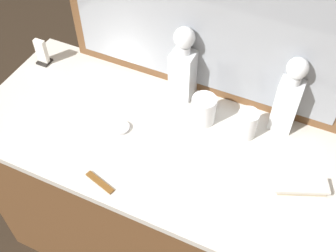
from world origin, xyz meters
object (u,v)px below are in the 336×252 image
Objects in this scene: crystal_decanter_far_left at (288,101)px; crystal_tumbler_center at (247,125)px; porcelain_dish at (121,128)px; tortoiseshell_comb at (100,182)px; silver_brush_far_left at (301,186)px; napkin_holder at (42,53)px; crystal_decanter_far_right at (183,69)px; crystal_tumbler_right at (203,110)px.

crystal_tumbler_center is at bearing -137.22° from crystal_decanter_far_left.
porcelain_dish reaches higher than tortoiseshell_comb.
crystal_decanter_far_left is 2.62× the size of tortoiseshell_comb.
napkin_holder is at bearing 171.64° from silver_brush_far_left.
crystal_decanter_far_right is 4.81× the size of porcelain_dish.
crystal_decanter_far_right is at bearing 7.10° from napkin_holder.
napkin_holder is (-0.87, 0.02, -0.00)m from crystal_tumbler_center.
silver_brush_far_left is (0.51, -0.23, -0.11)m from crystal_decanter_far_right.
crystal_decanter_far_left is 0.29m from crystal_tumbler_right.
crystal_decanter_far_left is 2.72× the size of napkin_holder.
crystal_tumbler_center is 0.99× the size of crystal_tumbler_right.
napkin_holder is at bearing 178.39° from crystal_tumbler_right.
porcelain_dish is 0.23m from tortoiseshell_comb.
crystal_tumbler_center is 1.67× the size of porcelain_dish.
silver_brush_far_left reaches higher than tortoiseshell_comb.
crystal_decanter_far_left is 0.16m from crystal_tumbler_center.
crystal_decanter_far_right reaches higher than napkin_holder.
tortoiseshell_comb is at bearing -116.63° from crystal_tumbler_right.
crystal_tumbler_center is 0.53m from tortoiseshell_comb.
crystal_decanter_far_right is at bearing 142.41° from crystal_tumbler_right.
porcelain_dish is at bearing -157.86° from crystal_tumbler_center.
crystal_decanter_far_left reaches higher than porcelain_dish.
crystal_tumbler_right is 0.30m from porcelain_dish.
crystal_tumbler_right is at bearing 63.37° from tortoiseshell_comb.
crystal_decanter_far_left is 2.87× the size of crystal_tumbler_right.
silver_brush_far_left is (0.23, -0.14, -0.03)m from crystal_tumbler_center.
porcelain_dish is at bearing -115.97° from crystal_decanter_far_right.
silver_brush_far_left is at bearing 2.04° from porcelain_dish.
crystal_decanter_far_right is at bearing 64.03° from porcelain_dish.
crystal_decanter_far_left is at bearing 118.37° from silver_brush_far_left.
porcelain_dish is (-0.40, -0.16, -0.04)m from crystal_tumbler_center.
crystal_tumbler_center is at bearing -18.13° from crystal_decanter_far_right.
napkin_holder is (-0.59, -0.07, -0.07)m from crystal_decanter_far_right.
crystal_decanter_far_right reaches higher than crystal_tumbler_center.
silver_brush_far_left is 1.55× the size of tortoiseshell_comb.
crystal_tumbler_center reaches higher than silver_brush_far_left.
napkin_holder is (-0.71, 0.02, -0.00)m from crystal_tumbler_right.
crystal_decanter_far_left is at bearing 4.43° from napkin_holder.
crystal_decanter_far_left reaches higher than crystal_decanter_far_right.
crystal_tumbler_center reaches higher than porcelain_dish.
silver_brush_far_left is 0.63m from tortoiseshell_comb.
crystal_decanter_far_left reaches higher than silver_brush_far_left.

